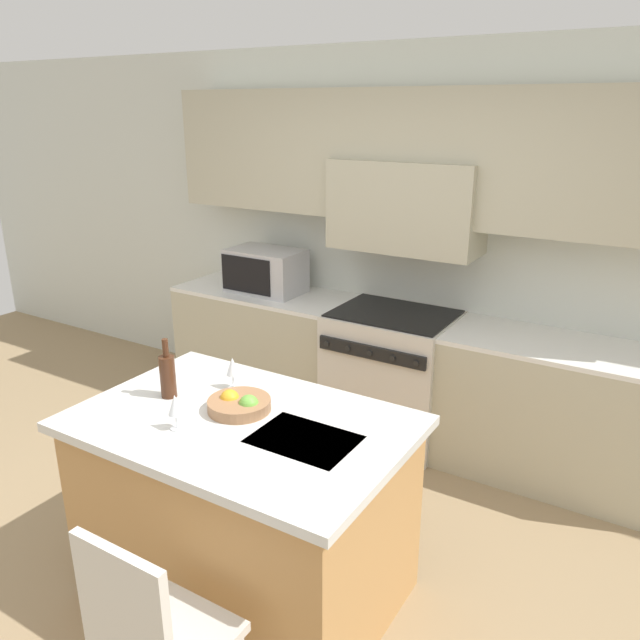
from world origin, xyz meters
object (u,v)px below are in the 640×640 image
fruit_bowl (239,404)px  wine_bottle (168,375)px  microwave (265,271)px  wine_glass_near (175,406)px  range_stove (391,375)px  wine_glass_far (233,367)px  island_chair (152,637)px

fruit_bowl → wine_bottle: bearing=-170.5°
microwave → wine_glass_near: 2.25m
range_stove → wine_bottle: (-0.38, -1.78, 0.59)m
microwave → wine_glass_far: bearing=-59.1°
island_chair → wine_glass_near: 0.91m
wine_bottle → fruit_bowl: bearing=9.5°
wine_glass_near → fruit_bowl: wine_glass_near is taller
island_chair → wine_bottle: size_ratio=3.30×
wine_glass_far → island_chair: bearing=-65.6°
wine_glass_near → wine_glass_far: bearing=96.8°
microwave → island_chair: 3.05m
microwave → fruit_bowl: microwave is taller
range_stove → fruit_bowl: 1.79m
microwave → island_chair: (1.43, -2.64, -0.53)m
microwave → wine_bottle: size_ratio=1.92×
wine_bottle → island_chair: bearing=-50.4°
wine_glass_near → wine_glass_far: size_ratio=1.00×
wine_bottle → fruit_bowl: (0.38, 0.06, -0.08)m
range_stove → island_chair: 2.65m
wine_glass_near → microwave: bearing=116.1°
island_chair → wine_bottle: bearing=129.6°
wine_bottle → wine_glass_far: 0.32m
microwave → wine_glass_far: 1.81m
microwave → fruit_bowl: size_ratio=1.95×
microwave → wine_bottle: 1.94m
wine_glass_near → fruit_bowl: bearing=66.4°
island_chair → wine_glass_far: bearing=114.4°
island_chair → wine_glass_near: bearing=125.1°
range_stove → island_chair: island_chair is taller
range_stove → wine_bottle: wine_bottle is taller
wine_glass_far → fruit_bowl: 0.26m
island_chair → range_stove: bearing=97.0°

